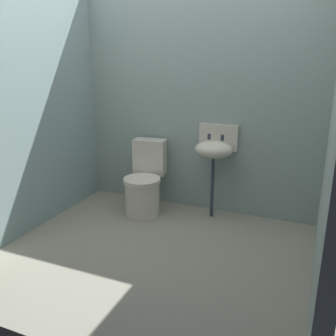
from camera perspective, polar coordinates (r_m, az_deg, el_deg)
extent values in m
cube|color=gray|center=(3.44, -1.81, -13.12)|extent=(3.04, 2.57, 0.08)
cube|color=#8EA59E|center=(4.05, 4.84, 10.80)|extent=(3.04, 0.10, 2.49)
cube|color=#88A5A5|center=(3.86, -20.45, 9.46)|extent=(0.10, 2.37, 2.49)
cylinder|color=silver|center=(4.05, -3.99, -4.68)|extent=(0.43, 0.43, 0.38)
cylinder|color=silver|center=(3.97, -4.05, -1.87)|extent=(0.45, 0.45, 0.04)
cube|color=silver|center=(4.19, -2.82, 1.76)|extent=(0.38, 0.23, 0.40)
cylinder|color=#313945|center=(3.97, 6.85, -3.05)|extent=(0.04, 0.04, 0.66)
ellipsoid|color=silver|center=(3.85, 7.08, 2.83)|extent=(0.40, 0.32, 0.18)
cube|color=silver|center=(3.98, 7.79, 4.77)|extent=(0.42, 0.04, 0.28)
cylinder|color=#313945|center=(3.89, 6.40, 4.85)|extent=(0.04, 0.04, 0.06)
cylinder|color=#313945|center=(3.86, 8.39, 4.65)|extent=(0.04, 0.04, 0.06)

